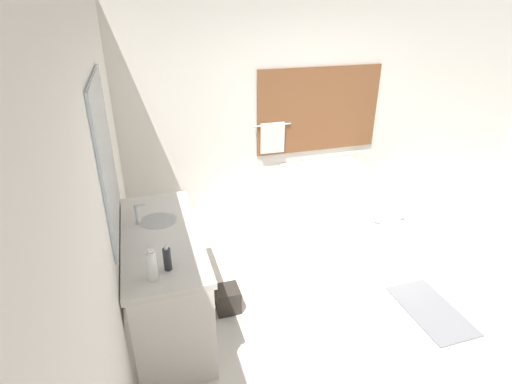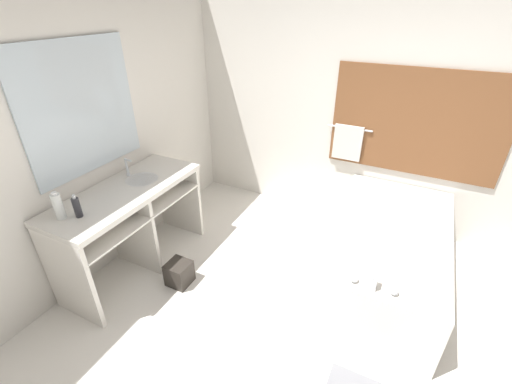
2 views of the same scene
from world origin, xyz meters
name	(u,v)px [view 2 (image 2 of 2)]	position (x,y,z in m)	size (l,w,h in m)	color
ground_plane	(302,366)	(0.00, 0.00, 0.00)	(16.00, 16.00, 0.00)	silver
wall_back_with_blinds	(383,113)	(0.01, 2.23, 1.35)	(7.40, 0.13, 2.70)	silver
wall_left_with_mirror	(54,147)	(-2.23, 0.01, 1.35)	(0.08, 7.40, 2.70)	silver
vanity_counter	(131,211)	(-1.88, 0.33, 0.66)	(0.61, 1.49, 0.90)	silver
sink_faucet	(127,167)	(-2.05, 0.54, 0.99)	(0.09, 0.04, 0.18)	silver
bathtub	(384,250)	(0.35, 1.25, 0.33)	(1.05, 1.88, 0.71)	silver
water_bottle_1	(58,206)	(-1.97, -0.26, 1.01)	(0.07, 0.07, 0.23)	silver
soap_dispenser	(77,207)	(-1.87, -0.18, 0.99)	(0.06, 0.06, 0.20)	#28282D
waste_bin	(179,273)	(-1.36, 0.30, 0.12)	(0.21, 0.21, 0.23)	#2D2823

